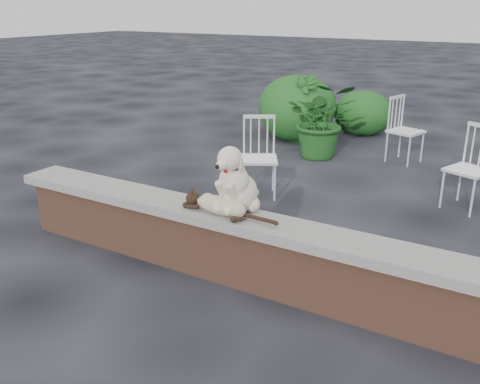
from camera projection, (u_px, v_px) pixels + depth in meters
The scene contains 11 objects.
ground at pixel (320, 304), 4.05m from camera, with size 60.00×60.00×0.00m, color black.
brick_wall at pixel (322, 275), 3.96m from camera, with size 6.00×0.30×0.50m, color brown.
capstone at pixel (324, 240), 3.86m from camera, with size 6.20×0.40×0.08m, color slate.
dog at pixel (239, 177), 4.21m from camera, with size 0.38×0.50×0.58m, color beige, non-canonical shape.
cat at pixel (221, 204), 4.20m from camera, with size 1.02×0.25×0.17m, color tan, non-canonical shape.
chair_b at pixel (469, 169), 5.75m from camera, with size 0.56×0.56×0.94m, color white, non-canonical shape.
chair_e at pixel (406, 130), 7.47m from camera, with size 0.56×0.56×0.94m, color white, non-canonical shape.
chair_a at pixel (259, 158), 6.16m from camera, with size 0.56×0.56×0.94m, color white, non-canonical shape.
potted_plant_a at pixel (322, 120), 7.69m from camera, with size 1.01×0.88×1.13m, color #17511C.
potted_plant_b at pixel (301, 108), 8.65m from camera, with size 0.62×0.62×1.10m, color #17511C.
shrubbery at pixel (309, 110), 9.02m from camera, with size 2.18×1.95×1.08m.
Camera 1 is at (1.26, -3.33, 2.19)m, focal length 39.20 mm.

